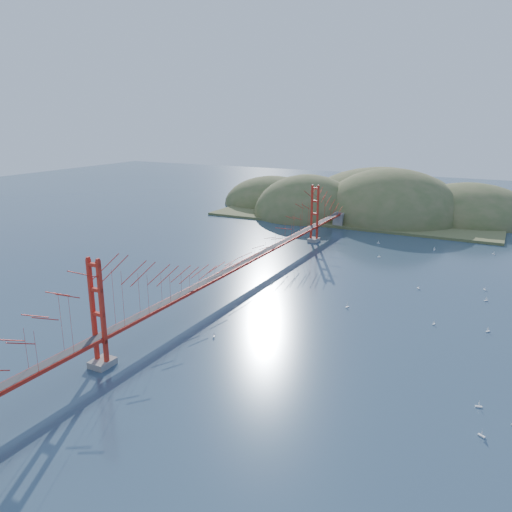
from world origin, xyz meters
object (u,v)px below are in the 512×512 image
at_px(bridge, 243,239).
at_px(sailboat_1, 485,289).
at_px(sailboat_2, 482,435).
at_px(sailboat_0, 347,306).

xyz_separation_m(bridge, sailboat_1, (33.45, 13.82, -6.87)).
relative_size(bridge, sailboat_2, 131.76).
relative_size(bridge, sailboat_1, 153.76).
height_order(sailboat_2, sailboat_0, sailboat_2).
bearing_deg(sailboat_0, sailboat_1, 45.57).
bearing_deg(sailboat_0, sailboat_2, -50.44).
xyz_separation_m(sailboat_2, sailboat_1, (-2.38, 38.56, -0.01)).
relative_size(sailboat_0, sailboat_1, 1.08).
height_order(bridge, sailboat_2, bridge).
height_order(sailboat_0, sailboat_1, sailboat_0).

